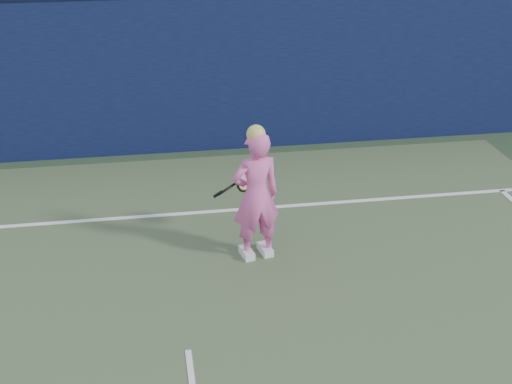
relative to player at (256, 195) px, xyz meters
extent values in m
cube|color=#0C1135|center=(-0.96, 3.75, 0.44)|extent=(24.00, 0.40, 2.50)
imported|color=pink|center=(0.00, 0.00, -0.01)|extent=(0.65, 0.49, 1.60)
sphere|color=#D4C45F|center=(0.00, 0.00, 0.76)|extent=(0.22, 0.22, 0.22)
cube|color=white|center=(0.12, 0.02, -0.76)|extent=(0.17, 0.30, 0.10)
cube|color=white|center=(-0.12, -0.02, -0.76)|extent=(0.17, 0.30, 0.10)
torus|color=black|center=(-0.06, 0.48, -0.01)|extent=(0.28, 0.26, 0.33)
torus|color=gold|center=(-0.06, 0.48, -0.01)|extent=(0.22, 0.21, 0.27)
cylinder|color=beige|center=(-0.06, 0.48, -0.01)|extent=(0.21, 0.20, 0.26)
cylinder|color=black|center=(-0.28, 0.39, -0.07)|extent=(0.27, 0.18, 0.11)
cylinder|color=black|center=(-0.41, 0.34, -0.11)|extent=(0.13, 0.10, 0.07)
cube|color=white|center=(-0.96, 1.25, -0.80)|extent=(11.00, 0.08, 0.01)
camera|label=1|loc=(-1.22, -7.47, 3.56)|focal=50.00mm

